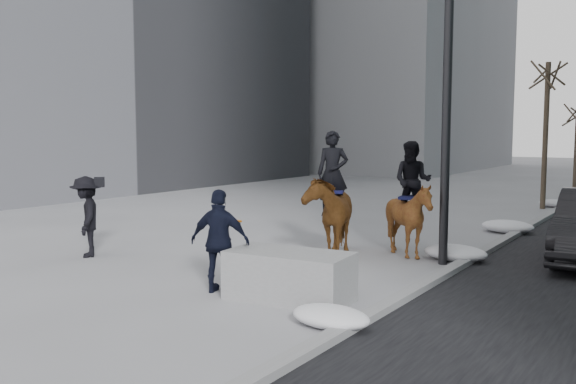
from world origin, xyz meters
The scene contains 11 objects.
ground centered at (0.00, 0.00, 0.00)m, with size 120.00×120.00×0.00m, color gray.
curb centered at (3.00, 10.00, 0.06)m, with size 0.25×90.00×0.12m, color gray.
planter centered at (1.46, -0.95, 0.40)m, with size 1.99×0.99×0.79m, color gray.
tree_near centered at (2.40, 13.80, 2.84)m, with size 1.20×1.20×5.68m, color #3C2D23, non-canonical shape.
tree_far centered at (2.40, 20.53, 2.08)m, with size 1.20×1.20×4.15m, color #3C3223, non-canonical shape.
mounted_left centered at (0.19, 2.55, 1.02)m, with size 1.75×2.33×2.74m.
mounted_right centered at (1.75, 3.31, 1.01)m, with size 1.53×1.67×2.51m.
feeder centered at (0.23, -1.20, 0.88)m, with size 1.11×1.02×1.75m.
camera_crew centered at (-4.11, -0.52, 0.89)m, with size 1.29×1.23×1.75m.
lamppost centered at (2.60, 3.17, 4.99)m, with size 0.25×1.69×9.09m.
snow_piles centered at (2.70, 5.83, 0.16)m, with size 1.36×16.95×0.35m.
Camera 1 is at (6.80, -8.96, 2.71)m, focal length 38.00 mm.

